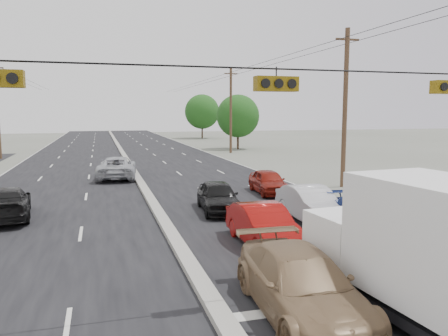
{
  "coord_description": "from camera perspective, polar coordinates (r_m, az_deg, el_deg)",
  "views": [
    {
      "loc": [
        -2.56,
        -9.72,
        4.78
      ],
      "look_at": [
        3.02,
        9.78,
        2.2
      ],
      "focal_mm": 35.0,
      "sensor_mm": 36.0,
      "label": 1
    }
  ],
  "objects": [
    {
      "name": "box_truck",
      "position": [
        10.76,
        25.7,
        -9.98
      ],
      "size": [
        2.88,
        6.79,
        3.36
      ],
      "rotation": [
        0.0,
        0.0,
        0.09
      ],
      "color": "black",
      "rests_on": "ground"
    },
    {
      "name": "queue_car_a",
      "position": [
        21.13,
        -0.76,
        -3.79
      ],
      "size": [
        2.12,
        4.45,
        1.47
      ],
      "primitive_type": "imported",
      "rotation": [
        0.0,
        0.0,
        -0.09
      ],
      "color": "black",
      "rests_on": "ground"
    },
    {
      "name": "queue_car_b",
      "position": [
        19.7,
        11.26,
        -4.67
      ],
      "size": [
        1.72,
        4.64,
        1.52
      ],
      "primitive_type": "imported",
      "rotation": [
        0.0,
        0.0,
        -0.03
      ],
      "color": "silver",
      "rests_on": "ground"
    },
    {
      "name": "oncoming_far",
      "position": [
        32.68,
        -13.81,
        0.04
      ],
      "size": [
        3.16,
        5.96,
        1.59
      ],
      "primitive_type": "imported",
      "rotation": [
        0.0,
        0.0,
        3.05
      ],
      "color": "#A8ABB0",
      "rests_on": "ground"
    },
    {
      "name": "center_median",
      "position": [
        40.07,
        -12.19,
        0.38
      ],
      "size": [
        0.5,
        160.0,
        0.2
      ],
      "primitive_type": "cube",
      "color": "gray",
      "rests_on": "ground"
    },
    {
      "name": "tree_right_mid",
      "position": [
        57.47,
        1.84,
        6.8
      ],
      "size": [
        5.6,
        5.6,
        7.14
      ],
      "color": "#382619",
      "rests_on": "ground"
    },
    {
      "name": "tree_right_far",
      "position": [
        81.85,
        -2.89,
        7.36
      ],
      "size": [
        6.4,
        6.4,
        8.16
      ],
      "color": "#382619",
      "rests_on": "ground"
    },
    {
      "name": "traffic_signals",
      "position": [
        10.52,
        6.31,
        11.1
      ],
      "size": [
        25.0,
        0.3,
        0.54
      ],
      "color": "black",
      "rests_on": "ground"
    },
    {
      "name": "queue_car_d",
      "position": [
        17.94,
        18.65,
        -6.21
      ],
      "size": [
        2.46,
        5.13,
        1.44
      ],
      "primitive_type": "imported",
      "rotation": [
        0.0,
        0.0,
        -0.09
      ],
      "color": "navy",
      "rests_on": "ground"
    },
    {
      "name": "tan_sedan",
      "position": [
        10.76,
        10.02,
        -14.81
      ],
      "size": [
        2.35,
        5.3,
        1.51
      ],
      "primitive_type": "imported",
      "rotation": [
        0.0,
        0.0,
        -0.05
      ],
      "color": "#8B6C4B",
      "rests_on": "ground"
    },
    {
      "name": "queue_car_e",
      "position": [
        25.98,
        5.84,
        -1.82
      ],
      "size": [
        1.95,
        4.22,
        1.4
      ],
      "primitive_type": "imported",
      "rotation": [
        0.0,
        0.0,
        -0.07
      ],
      "color": "maroon",
      "rests_on": "ground"
    },
    {
      "name": "red_sedan",
      "position": [
        15.84,
        5.19,
        -7.57
      ],
      "size": [
        1.59,
        4.48,
        1.47
      ],
      "primitive_type": "imported",
      "rotation": [
        0.0,
        0.0,
        0.01
      ],
      "color": "#8F0B08",
      "rests_on": "ground"
    },
    {
      "name": "utility_pole_right_b",
      "position": [
        28.95,
        15.53,
        7.64
      ],
      "size": [
        1.6,
        0.3,
        10.0
      ],
      "color": "#422D1E",
      "rests_on": "ground"
    },
    {
      "name": "utility_pole_right_c",
      "position": [
        51.95,
        0.89,
        7.61
      ],
      "size": [
        1.6,
        0.3,
        10.0
      ],
      "color": "#422D1E",
      "rests_on": "ground"
    },
    {
      "name": "oncoming_near",
      "position": [
        21.98,
        -26.59,
        -4.16
      ],
      "size": [
        2.66,
        5.21,
        1.45
      ],
      "primitive_type": "imported",
      "rotation": [
        0.0,
        0.0,
        3.27
      ],
      "color": "black",
      "rests_on": "ground"
    },
    {
      "name": "ground",
      "position": [
        11.13,
        -1.14,
        -18.18
      ],
      "size": [
        200.0,
        200.0,
        0.0
      ],
      "primitive_type": "plane",
      "color": "#606356",
      "rests_on": "ground"
    },
    {
      "name": "road_surface",
      "position": [
        40.09,
        -12.19,
        0.24
      ],
      "size": [
        20.0,
        160.0,
        0.02
      ],
      "primitive_type": "cube",
      "color": "black",
      "rests_on": "ground"
    }
  ]
}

